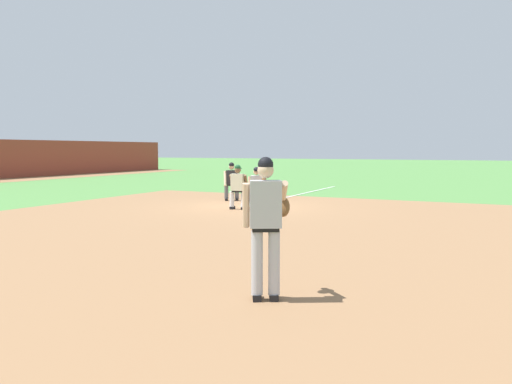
{
  "coord_description": "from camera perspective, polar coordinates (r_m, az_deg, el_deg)",
  "views": [
    {
      "loc": [
        -15.14,
        -7.64,
        1.96
      ],
      "look_at": [
        -6.58,
        -3.5,
        1.14
      ],
      "focal_mm": 35.0,
      "sensor_mm": 36.0,
      "label": 1
    }
  ],
  "objects": [
    {
      "name": "first_baseman",
      "position": [
        17.34,
        0.11,
        0.87
      ],
      "size": [
        0.83,
        1.0,
        1.34
      ],
      "color": "black",
      "rests_on": "ground"
    },
    {
      "name": "first_base_bag",
      "position": [
        17.07,
        -0.96,
        -1.51
      ],
      "size": [
        0.38,
        0.38,
        0.09
      ],
      "primitive_type": "cube",
      "color": "white",
      "rests_on": "ground"
    },
    {
      "name": "baseball",
      "position": [
        13.03,
        -0.42,
        -3.55
      ],
      "size": [
        0.07,
        0.07,
        0.07
      ],
      "primitive_type": "sphere",
      "color": "white",
      "rests_on": "ground"
    },
    {
      "name": "ground_plane",
      "position": [
        17.07,
        -0.96,
        -1.66
      ],
      "size": [
        160.0,
        160.0,
        0.0
      ],
      "primitive_type": "plane",
      "color": "#518942"
    },
    {
      "name": "umpire",
      "position": [
        18.92,
        -2.81,
        1.39
      ],
      "size": [
        0.62,
        0.68,
        1.46
      ],
      "color": "black",
      "rests_on": "ground"
    },
    {
      "name": "foul_line_stripe",
      "position": [
        21.69,
        5.08,
        -0.25
      ],
      "size": [
        10.14,
        0.1,
        0.0
      ],
      "primitive_type": "cube",
      "color": "white",
      "rests_on": "ground"
    },
    {
      "name": "baserunner",
      "position": [
        16.14,
        -2.1,
        0.78
      ],
      "size": [
        0.48,
        0.62,
        1.46
      ],
      "color": "black",
      "rests_on": "ground"
    },
    {
      "name": "pitcher",
      "position": [
        6.42,
        1.22,
        -3.13
      ],
      "size": [
        0.83,
        0.58,
        1.86
      ],
      "color": "black",
      "rests_on": "ground"
    },
    {
      "name": "infield_dirt_patch",
      "position": [
        11.8,
        -0.4,
        -4.6
      ],
      "size": [
        18.0,
        18.0,
        0.01
      ],
      "primitive_type": "cube",
      "color": "#936B47",
      "rests_on": "ground"
    }
  ]
}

